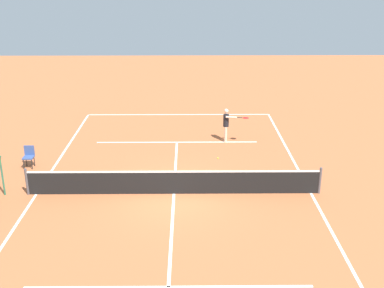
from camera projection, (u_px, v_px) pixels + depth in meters
name	position (u px, v px, depth m)	size (l,w,h in m)	color
ground_plane	(174.00, 194.00, 18.57)	(60.00, 60.00, 0.00)	#B76038
court_lines	(174.00, 194.00, 18.57)	(10.74, 20.95, 0.01)	white
tennis_net	(174.00, 182.00, 18.40)	(11.34, 0.10, 1.07)	#4C4C51
player_serving	(227.00, 122.00, 23.70)	(1.24, 0.74, 1.69)	beige
tennis_ball	(218.00, 158.00, 21.88)	(0.07, 0.07, 0.07)	#CCE033
courtside_chair_mid	(29.00, 156.00, 20.83)	(0.44, 0.46, 0.95)	#262626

